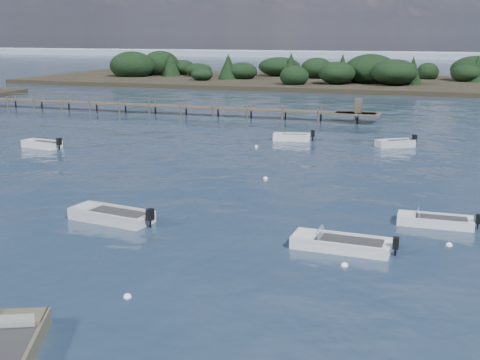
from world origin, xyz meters
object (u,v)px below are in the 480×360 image
(tender_far_grey, at_px, (42,146))
(tender_far_grey_b, at_px, (395,145))
(dinghy_mid_white_a, at_px, (341,246))
(tender_far_white, at_px, (292,139))
(dinghy_mid_white_b, at_px, (435,223))
(dinghy_mid_grey, at_px, (111,218))
(jetty, at_px, (152,105))
(dinghy_near_olive, at_px, (7,354))

(tender_far_grey, xyz_separation_m, tender_far_grey_b, (29.73, 10.21, 0.00))
(dinghy_mid_white_a, xyz_separation_m, tender_far_white, (-9.01, 27.84, 0.04))
(dinghy_mid_white_b, distance_m, tender_far_grey_b, 22.76)
(dinghy_mid_white_a, relative_size, dinghy_mid_grey, 0.97)
(dinghy_mid_white_b, relative_size, tender_far_grey, 1.04)
(tender_far_grey_b, bearing_deg, jetty, 155.67)
(tender_far_grey, bearing_deg, tender_far_white, 27.29)
(dinghy_mid_white_b, height_order, tender_far_white, tender_far_white)
(tender_far_white, relative_size, tender_far_grey_b, 1.09)
(dinghy_near_olive, bearing_deg, dinghy_mid_white_a, 57.48)
(dinghy_mid_grey, height_order, tender_far_white, tender_far_white)
(dinghy_mid_white_b, height_order, tender_far_grey_b, tender_far_grey_b)
(dinghy_mid_grey, relative_size, jetty, 0.08)
(tender_far_grey, relative_size, jetty, 0.06)
(tender_far_grey_b, bearing_deg, dinghy_mid_white_b, -80.71)
(tender_far_grey, height_order, dinghy_near_olive, tender_far_grey)
(dinghy_mid_white_b, distance_m, tender_far_grey, 35.58)
(dinghy_mid_white_a, bearing_deg, tender_far_grey_b, 88.98)
(tender_far_grey, bearing_deg, dinghy_near_olive, -55.60)
(tender_far_white, distance_m, tender_far_grey_b, 9.51)
(tender_far_white, bearing_deg, dinghy_mid_white_b, -59.84)
(tender_far_white, distance_m, tender_far_grey, 22.76)
(dinghy_mid_white_a, distance_m, tender_far_white, 29.26)
(dinghy_mid_grey, distance_m, tender_far_white, 27.58)
(dinghy_mid_white_b, relative_size, dinghy_near_olive, 0.82)
(jetty, bearing_deg, dinghy_mid_white_a, -53.86)
(dinghy_mid_grey, xyz_separation_m, tender_far_grey, (-16.73, 16.93, 0.01))
(dinghy_mid_grey, bearing_deg, tender_far_grey, 134.66)
(jetty, bearing_deg, tender_far_white, -32.74)
(dinghy_mid_white_a, bearing_deg, tender_far_white, 107.93)
(dinghy_mid_white_b, bearing_deg, dinghy_mid_grey, -164.33)
(dinghy_mid_white_a, height_order, dinghy_near_olive, dinghy_near_olive)
(dinghy_near_olive, relative_size, jetty, 0.08)
(tender_far_grey, height_order, tender_far_grey_b, tender_far_grey_b)
(dinghy_mid_grey, distance_m, dinghy_near_olive, 14.20)
(dinghy_mid_white_b, height_order, tender_far_grey, tender_far_grey)
(tender_far_grey, relative_size, tender_far_grey_b, 1.11)
(tender_far_white, relative_size, tender_far_grey, 0.98)
(tender_far_grey_b, bearing_deg, dinghy_mid_white_a, -91.02)
(tender_far_white, bearing_deg, dinghy_near_olive, -89.07)
(dinghy_mid_white_a, bearing_deg, dinghy_mid_white_b, 51.05)
(tender_far_white, xyz_separation_m, dinghy_near_olive, (0.66, -40.94, -0.03))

